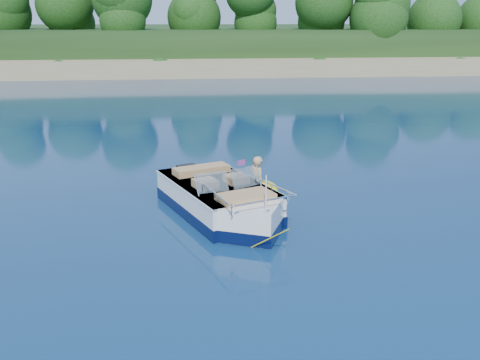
{
  "coord_description": "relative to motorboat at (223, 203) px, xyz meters",
  "views": [
    {
      "loc": [
        -3.49,
        -13.07,
        5.03
      ],
      "look_at": [
        -2.1,
        0.68,
        0.85
      ],
      "focal_mm": 40.0,
      "sensor_mm": 36.0,
      "label": 1
    }
  ],
  "objects": [
    {
      "name": "treeline",
      "position": [
        2.63,
        40.8,
        5.18
      ],
      "size": [
        150.0,
        7.12,
        8.19
      ],
      "color": "black",
      "rests_on": "ground"
    },
    {
      "name": "boy",
      "position": [
        1.1,
        1.91,
        -0.37
      ],
      "size": [
        0.79,
        0.93,
        1.69
      ],
      "primitive_type": "imported",
      "rotation": [
        0.0,
        -0.17,
        2.14
      ],
      "color": "tan",
      "rests_on": "ground"
    },
    {
      "name": "ground",
      "position": [
        2.59,
        -0.21,
        -0.37
      ],
      "size": [
        160.0,
        160.0,
        0.0
      ],
      "primitive_type": "plane",
      "color": "#0A1E46",
      "rests_on": "ground"
    },
    {
      "name": "shoreline",
      "position": [
        2.59,
        63.56,
        0.61
      ],
      "size": [
        170.0,
        59.0,
        6.0
      ],
      "color": "#8D7352",
      "rests_on": "ground"
    },
    {
      "name": "motorboat",
      "position": [
        0.0,
        0.0,
        0.0
      ],
      "size": [
        3.39,
        5.43,
        1.92
      ],
      "rotation": [
        0.0,
        0.0,
        0.39
      ],
      "color": "white",
      "rests_on": "ground"
    },
    {
      "name": "tow_tube",
      "position": [
        1.13,
        1.89,
        -0.28
      ],
      "size": [
        1.69,
        1.69,
        0.35
      ],
      "rotation": [
        0.0,
        0.0,
        0.34
      ],
      "color": "#FFF800",
      "rests_on": "ground"
    }
  ]
}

